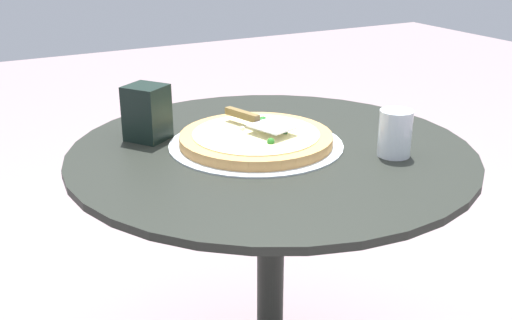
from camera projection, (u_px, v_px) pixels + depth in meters
The scene contains 5 objects.
patio_table at pixel (271, 218), 1.57m from camera, with size 0.98×0.98×0.74m.
pizza_on_tray at pixel (256, 139), 1.52m from camera, with size 0.43×0.43×0.05m.
pizza_server at pixel (256, 120), 1.54m from camera, with size 0.22×0.11×0.02m.
drinking_cup at pixel (395, 133), 1.44m from camera, with size 0.08×0.08×0.11m, color silver.
napkin_dispenser at pixel (147, 113), 1.55m from camera, with size 0.09×0.09×0.14m, color black.
Camera 1 is at (-1.23, 0.71, 1.26)m, focal length 43.87 mm.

